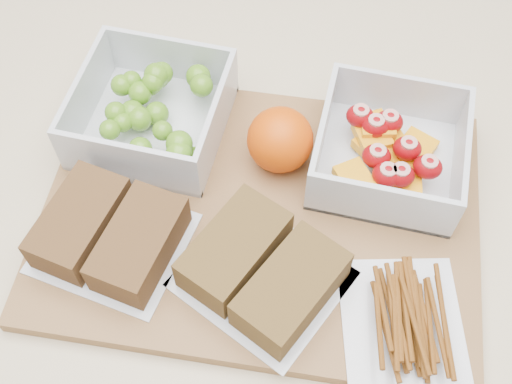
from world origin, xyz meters
TOP-DOWN VIEW (x-y plane):
  - counter at (0.00, 0.00)m, footprint 1.20×0.90m
  - cutting_board at (0.01, -0.01)m, footprint 0.44×0.33m
  - grape_container at (-0.12, 0.06)m, footprint 0.15×0.15m
  - fruit_container at (0.12, 0.07)m, footprint 0.14×0.14m
  - orange at (0.01, 0.05)m, footprint 0.07×0.07m
  - sandwich_bag_left at (-0.12, -0.08)m, footprint 0.15×0.13m
  - sandwich_bag_center at (0.03, -0.08)m, footprint 0.17×0.16m
  - pretzel_bag at (0.16, -0.10)m, footprint 0.13×0.15m

SIDE VIEW (x-z plane):
  - counter at x=0.00m, z-range 0.00..0.90m
  - cutting_board at x=0.01m, z-range 0.90..0.92m
  - pretzel_bag at x=0.16m, z-range 0.92..0.94m
  - sandwich_bag_left at x=-0.12m, z-range 0.92..0.96m
  - sandwich_bag_center at x=0.03m, z-range 0.92..0.96m
  - fruit_container at x=0.12m, z-range 0.91..0.97m
  - grape_container at x=-0.12m, z-range 0.91..0.97m
  - orange at x=0.01m, z-range 0.92..0.98m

